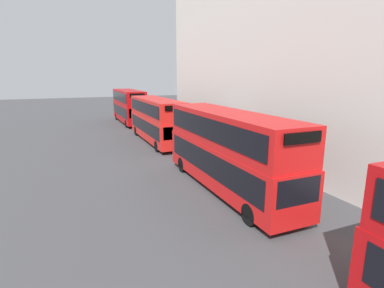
{
  "coord_description": "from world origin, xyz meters",
  "views": [
    {
      "loc": [
        -6.59,
        4.54,
        6.42
      ],
      "look_at": [
        0.48,
        21.11,
        2.29
      ],
      "focal_mm": 28.0,
      "sensor_mm": 36.0,
      "label": 1
    }
  ],
  "objects_px": {
    "bus_second_in_queue": "(228,148)",
    "bus_trailing": "(129,105)",
    "pedestrian": "(156,119)",
    "bus_third_in_queue": "(156,118)"
  },
  "relations": [
    {
      "from": "bus_third_in_queue",
      "to": "bus_second_in_queue",
      "type": "bearing_deg",
      "value": -90.0
    },
    {
      "from": "bus_second_in_queue",
      "to": "bus_trailing",
      "type": "relative_size",
      "value": 1.05
    },
    {
      "from": "pedestrian",
      "to": "bus_trailing",
      "type": "bearing_deg",
      "value": 126.89
    },
    {
      "from": "bus_second_in_queue",
      "to": "pedestrian",
      "type": "height_order",
      "value": "bus_second_in_queue"
    },
    {
      "from": "bus_second_in_queue",
      "to": "bus_trailing",
      "type": "height_order",
      "value": "bus_second_in_queue"
    },
    {
      "from": "bus_trailing",
      "to": "pedestrian",
      "type": "xyz_separation_m",
      "value": [
        2.7,
        -3.59,
        -1.65
      ]
    },
    {
      "from": "bus_second_in_queue",
      "to": "bus_trailing",
      "type": "bearing_deg",
      "value": 90.0
    },
    {
      "from": "bus_second_in_queue",
      "to": "bus_third_in_queue",
      "type": "distance_m",
      "value": 13.94
    },
    {
      "from": "bus_third_in_queue",
      "to": "bus_trailing",
      "type": "distance_m",
      "value": 13.24
    },
    {
      "from": "bus_trailing",
      "to": "bus_second_in_queue",
      "type": "bearing_deg",
      "value": -90.0
    }
  ]
}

